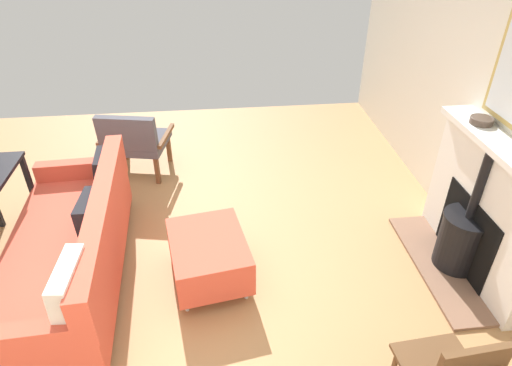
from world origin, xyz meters
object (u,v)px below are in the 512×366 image
Objects in this scene: armchair_accent at (134,140)px; fireplace at (480,218)px; sofa at (73,249)px; ottoman at (209,255)px; mantel_bowl_near at (482,120)px.

fireplace is at bearing 148.76° from armchair_accent.
armchair_accent is at bearing -100.32° from sofa.
armchair_accent reaches higher than ottoman.
fireplace is 1.80× the size of ottoman.
armchair_accent is (0.74, -1.64, 0.19)m from ottoman.
fireplace reaches higher than sofa.
fireplace reaches higher than ottoman.
mantel_bowl_near is at bearing -176.27° from sofa.
armchair_accent is (2.87, -1.36, -0.71)m from mantel_bowl_near.
mantel_bowl_near is 0.21× the size of ottoman.
ottoman is (2.11, -0.08, -0.25)m from fireplace.
mantel_bowl_near is at bearing -172.39° from ottoman.
mantel_bowl_near is 0.08× the size of sofa.
sofa is at bearing -4.42° from ottoman.
armchair_accent is (-0.28, -1.56, 0.10)m from sofa.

